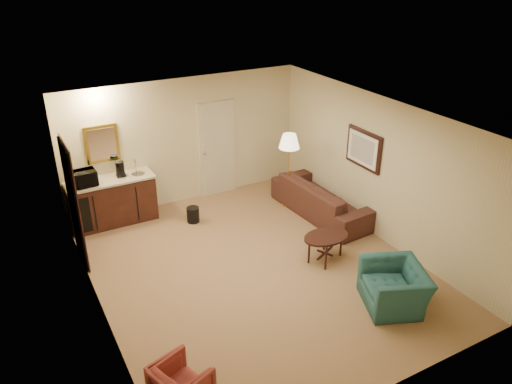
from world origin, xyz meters
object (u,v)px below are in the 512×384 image
coffee_table (325,247)px  floor_lamp (288,171)px  rose_chair_near (182,383)px  waste_bin (193,215)px  rose_chair_far (180,382)px  microwave (82,177)px  wetbar_cabinet (113,201)px  sofa (323,193)px  coffee_maker (120,169)px  teal_armchair (395,281)px

coffee_table → floor_lamp: 2.18m
rose_chair_near → waste_bin: bearing=-43.4°
rose_chair_far → floor_lamp: (3.78, 3.68, 0.49)m
floor_lamp → microwave: bearing=166.1°
wetbar_cabinet → sofa: wetbar_cabinet is taller
floor_lamp → coffee_table: bearing=-104.3°
wetbar_cabinet → rose_chair_near: size_ratio=2.81×
coffee_table → coffee_maker: size_ratio=2.69×
wetbar_cabinet → coffee_maker: 0.65m
coffee_table → sofa: bearing=56.2°
sofa → coffee_maker: coffee_maker is taller
wetbar_cabinet → sofa: size_ratio=0.70×
wetbar_cabinet → floor_lamp: size_ratio=1.05×
rose_chair_near → coffee_maker: size_ratio=1.93×
sofa → rose_chair_near: sofa is taller
sofa → coffee_table: size_ratio=2.87×
wetbar_cabinet → teal_armchair: (3.01, -4.53, -0.04)m
coffee_table → teal_armchair: bearing=-83.2°
sofa → teal_armchair: bearing=161.6°
wetbar_cabinet → coffee_table: bearing=-47.1°
wetbar_cabinet → rose_chair_far: size_ratio=2.83×
teal_armchair → sofa: bearing=-172.3°
floor_lamp → microwave: floor_lamp is taller
teal_armchair → floor_lamp: floor_lamp is taller
sofa → floor_lamp: bearing=27.8°
sofa → floor_lamp: (-0.41, 0.66, 0.33)m
teal_armchair → coffee_maker: 5.38m
rose_chair_near → microwave: bearing=-18.5°
sofa → floor_lamp: size_ratio=1.49×
coffee_maker → teal_armchair: bearing=-58.4°
sofa → floor_lamp: 0.84m
sofa → coffee_maker: size_ratio=7.71×
rose_chair_far → coffee_table: (3.26, 1.63, -0.06)m
sofa → rose_chair_far: (-4.19, -3.02, -0.17)m
rose_chair_near → waste_bin: 4.37m
coffee_table → rose_chair_far: bearing=-153.4°
microwave → sofa: bearing=-23.7°
teal_armchair → floor_lamp: 3.56m
coffee_maker → microwave: bearing=-173.5°
teal_armchair → rose_chair_near: teal_armchair is taller
microwave → coffee_maker: microwave is taller
sofa → coffee_table: 1.68m
floor_lamp → waste_bin: floor_lamp is taller
teal_armchair → coffee_maker: (-2.78, 4.55, 0.65)m
microwave → coffee_maker: 0.73m
sofa → wetbar_cabinet: bearing=62.3°
waste_bin → wetbar_cabinet: bearing=151.9°
wetbar_cabinet → rose_chair_near: bearing=-95.0°
teal_armchair → coffee_maker: bearing=-126.3°
rose_chair_far → coffee_maker: size_ratio=1.91×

